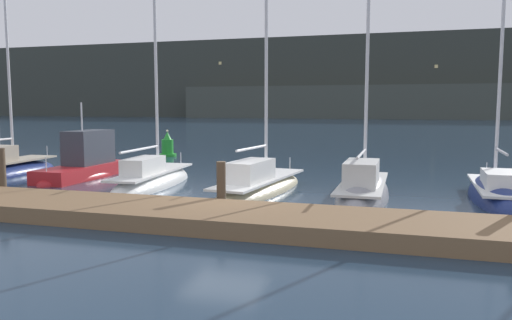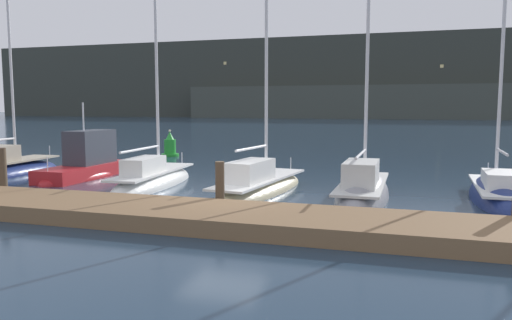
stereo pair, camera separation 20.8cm
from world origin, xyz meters
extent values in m
plane|color=#1E3347|center=(0.00, 0.00, 0.00)|extent=(400.00, 400.00, 0.00)
cube|color=brown|center=(0.00, -1.97, 0.23)|extent=(39.88, 2.80, 0.45)
cylinder|color=#4C3D2D|center=(-8.19, -0.32, 0.88)|extent=(0.28, 0.28, 1.75)
cylinder|color=#4C3D2D|center=(0.00, -0.32, 0.77)|extent=(0.28, 0.28, 1.54)
ellipsoid|color=navy|center=(-12.44, 4.37, 0.00)|extent=(2.23, 6.82, 1.20)
cube|color=#A39984|center=(-12.44, 4.37, 0.64)|extent=(1.87, 5.72, 0.08)
cylinder|color=silver|center=(-12.47, 4.91, 4.75)|extent=(0.12, 0.12, 8.21)
cylinder|color=silver|center=(-12.62, 7.46, 0.89)|extent=(0.04, 0.04, 0.50)
ellipsoid|color=red|center=(-8.48, 4.62, 0.00)|extent=(1.82, 5.62, 1.18)
cube|color=red|center=(-8.48, 4.62, 0.29)|extent=(1.68, 5.06, 0.59)
cube|color=#333842|center=(-8.48, 5.18, 1.35)|extent=(1.23, 2.48, 1.52)
cube|color=black|center=(-8.50, 6.30, 1.58)|extent=(1.06, 0.30, 0.68)
cylinder|color=silver|center=(-8.48, 4.74, 2.74)|extent=(0.07, 0.07, 1.26)
cylinder|color=silver|center=(-8.46, 2.27, 0.89)|extent=(0.04, 0.04, 0.60)
ellipsoid|color=white|center=(-4.31, 3.40, 0.00)|extent=(2.00, 6.88, 1.36)
cube|color=silver|center=(-4.31, 3.40, 0.59)|extent=(1.68, 5.78, 0.08)
cube|color=silver|center=(-4.26, 2.58, 0.94)|extent=(1.08, 2.23, 0.62)
cylinder|color=silver|center=(-4.35, 3.94, 4.78)|extent=(0.12, 0.12, 8.37)
cylinder|color=silver|center=(-4.24, 2.35, 1.59)|extent=(0.30, 3.19, 0.09)
cylinder|color=silver|center=(-4.52, 6.51, 0.84)|extent=(0.04, 0.04, 0.50)
ellipsoid|color=beige|center=(0.20, 3.30, 0.00)|extent=(2.56, 7.38, 1.10)
cube|color=silver|center=(0.20, 3.30, 0.51)|extent=(2.15, 6.20, 0.08)
cube|color=silver|center=(0.09, 2.44, 0.92)|extent=(1.29, 2.42, 0.74)
cylinder|color=silver|center=(0.27, 3.88, 5.58)|extent=(0.12, 0.12, 10.15)
cylinder|color=silver|center=(0.11, 2.58, 1.72)|extent=(0.41, 2.60, 0.09)
cylinder|color=silver|center=(0.60, 6.60, 0.76)|extent=(0.04, 0.04, 0.50)
ellipsoid|color=gray|center=(3.98, 3.20, 0.00)|extent=(1.78, 6.78, 1.68)
cube|color=silver|center=(3.98, 3.20, 0.54)|extent=(1.50, 5.70, 0.08)
cube|color=silver|center=(3.98, 2.39, 0.99)|extent=(1.06, 2.17, 0.82)
cylinder|color=silver|center=(3.98, 3.74, 4.85)|extent=(0.12, 0.12, 8.63)
cylinder|color=silver|center=(3.98, 2.18, 1.66)|extent=(0.10, 3.12, 0.09)
cylinder|color=silver|center=(3.99, 6.32, 0.79)|extent=(0.04, 0.04, 0.50)
ellipsoid|color=navy|center=(8.43, 4.32, 0.00)|extent=(1.91, 6.24, 1.57)
cube|color=silver|center=(8.43, 4.32, 0.48)|extent=(1.61, 5.24, 0.08)
cube|color=silver|center=(8.41, 3.58, 0.79)|extent=(1.10, 2.01, 0.54)
cylinder|color=silver|center=(8.45, 4.82, 3.97)|extent=(0.12, 0.12, 6.99)
cylinder|color=silver|center=(8.41, 3.64, 1.71)|extent=(0.16, 2.37, 0.09)
cylinder|color=silver|center=(8.52, 7.17, 0.73)|extent=(0.04, 0.04, 0.50)
cylinder|color=green|center=(-9.21, 14.56, 0.08)|extent=(1.13, 1.13, 0.16)
cylinder|color=green|center=(-9.21, 14.56, 0.62)|extent=(0.75, 0.75, 0.92)
cone|color=green|center=(-9.21, 14.56, 1.33)|extent=(0.53, 0.53, 0.50)
sphere|color=#F9EAB7|center=(-9.21, 14.56, 1.63)|extent=(0.16, 0.16, 0.16)
cube|color=#333833|center=(0.00, 124.68, 10.72)|extent=(240.00, 16.00, 21.44)
cube|color=#3F463F|center=(20.96, 114.68, 4.15)|extent=(144.00, 10.00, 8.30)
cube|color=#F4DB8C|center=(-43.72, 116.63, 14.96)|extent=(0.80, 0.10, 0.80)
cube|color=#F4DB8C|center=(1.90, 116.63, 4.75)|extent=(0.80, 0.10, 0.80)
cube|color=#F4DB8C|center=(-19.94, 116.63, 5.38)|extent=(0.80, 0.10, 0.80)
cube|color=#F4DB8C|center=(12.62, 116.63, 12.84)|extent=(0.80, 0.10, 0.80)
cube|color=#F4DB8C|center=(-40.95, 116.63, 4.29)|extent=(0.80, 0.10, 0.80)
camera|label=1|loc=(5.26, -14.40, 3.22)|focal=35.00mm
camera|label=2|loc=(5.46, -14.34, 3.22)|focal=35.00mm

